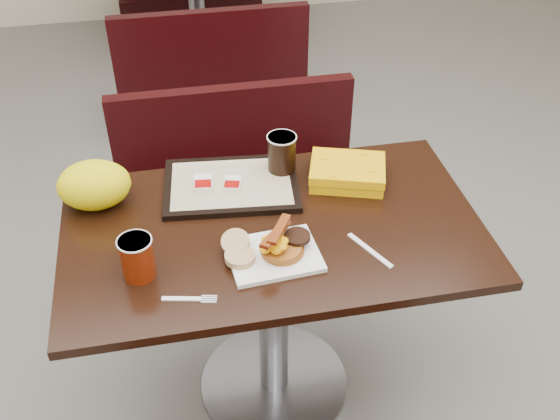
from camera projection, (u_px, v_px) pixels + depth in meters
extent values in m
cube|color=slate|center=(274.00, 385.00, 2.34)|extent=(6.00, 7.00, 0.01)
cube|color=white|center=(274.00, 255.00, 1.77)|extent=(0.26, 0.21, 0.01)
cylinder|color=#944918|center=(283.00, 248.00, 1.76)|extent=(0.15, 0.15, 0.02)
cylinder|color=black|center=(297.00, 236.00, 1.77)|extent=(0.09, 0.09, 0.01)
ellipsoid|color=#FFB605|center=(271.00, 243.00, 1.73)|extent=(0.09, 0.08, 0.04)
cylinder|color=tan|center=(240.00, 257.00, 1.74)|extent=(0.10, 0.10, 0.02)
cylinder|color=tan|center=(235.00, 242.00, 1.77)|extent=(0.10, 0.10, 0.05)
cylinder|color=#9B1E05|center=(137.00, 258.00, 1.68)|extent=(0.09, 0.09, 0.12)
cube|color=white|center=(370.00, 250.00, 1.79)|extent=(0.09, 0.16, 0.00)
cube|color=#8C0504|center=(244.00, 206.00, 1.94)|extent=(0.04, 0.04, 0.01)
cube|color=black|center=(231.00, 185.00, 2.01)|extent=(0.44, 0.33, 0.02)
cube|color=silver|center=(203.00, 183.00, 1.98)|extent=(0.06, 0.08, 0.02)
cube|color=silver|center=(232.00, 184.00, 1.98)|extent=(0.07, 0.08, 0.02)
cylinder|color=black|center=(282.00, 153.00, 2.03)|extent=(0.09, 0.09, 0.12)
cube|color=#E8A303|center=(347.00, 173.00, 2.03)|extent=(0.27, 0.23, 0.06)
ellipsoid|color=#FAE708|center=(94.00, 185.00, 1.90)|extent=(0.23, 0.19, 0.15)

